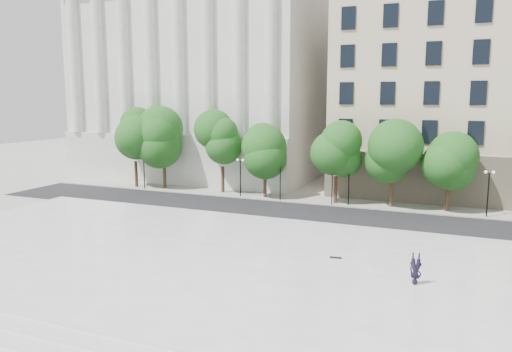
{
  "coord_description": "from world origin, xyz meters",
  "views": [
    {
      "loc": [
        15.06,
        -23.8,
        10.32
      ],
      "look_at": [
        0.92,
        10.0,
        4.52
      ],
      "focal_mm": 35.0,
      "sensor_mm": 36.0,
      "label": 1
    }
  ],
  "objects_px": {
    "person_lying": "(415,280)",
    "skateboard": "(336,258)",
    "traffic_light_west": "(280,166)",
    "traffic_light_east": "(333,169)"
  },
  "relations": [
    {
      "from": "traffic_light_west",
      "to": "traffic_light_east",
      "type": "height_order",
      "value": "traffic_light_west"
    },
    {
      "from": "skateboard",
      "to": "traffic_light_east",
      "type": "bearing_deg",
      "value": 97.76
    },
    {
      "from": "traffic_light_west",
      "to": "traffic_light_east",
      "type": "distance_m",
      "value": 5.28
    },
    {
      "from": "traffic_light_west",
      "to": "skateboard",
      "type": "height_order",
      "value": "traffic_light_west"
    },
    {
      "from": "traffic_light_east",
      "to": "person_lying",
      "type": "xyz_separation_m",
      "value": [
        9.43,
        -19.42,
        -2.92
      ]
    },
    {
      "from": "person_lying",
      "to": "skateboard",
      "type": "distance_m",
      "value": 5.63
    },
    {
      "from": "person_lying",
      "to": "skateboard",
      "type": "height_order",
      "value": "person_lying"
    },
    {
      "from": "traffic_light_east",
      "to": "skateboard",
      "type": "distance_m",
      "value": 17.62
    },
    {
      "from": "traffic_light_west",
      "to": "skateboard",
      "type": "bearing_deg",
      "value": -59.81
    },
    {
      "from": "traffic_light_west",
      "to": "traffic_light_east",
      "type": "relative_size",
      "value": 1.0
    }
  ]
}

